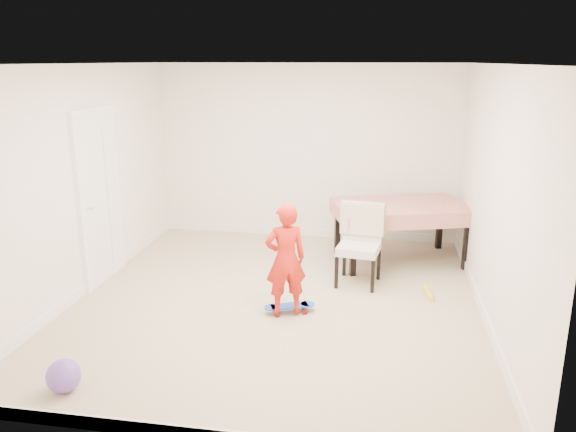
% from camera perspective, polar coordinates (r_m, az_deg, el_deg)
% --- Properties ---
extents(ground, '(5.00, 5.00, 0.00)m').
position_cam_1_polar(ground, '(6.44, -1.19, -8.61)').
color(ground, tan).
rests_on(ground, ground).
extents(ceiling, '(4.50, 5.00, 0.04)m').
position_cam_1_polar(ceiling, '(5.87, -1.33, 15.01)').
color(ceiling, white).
rests_on(ceiling, wall_back).
extents(wall_back, '(4.50, 0.04, 2.60)m').
position_cam_1_polar(wall_back, '(8.43, 1.92, 6.44)').
color(wall_back, white).
rests_on(wall_back, ground).
extents(wall_front, '(4.50, 0.04, 2.60)m').
position_cam_1_polar(wall_front, '(3.72, -8.47, -5.68)').
color(wall_front, white).
rests_on(wall_front, ground).
extents(wall_left, '(0.04, 5.00, 2.60)m').
position_cam_1_polar(wall_left, '(6.80, -20.09, 3.28)').
color(wall_left, white).
rests_on(wall_left, ground).
extents(wall_right, '(0.04, 5.00, 2.60)m').
position_cam_1_polar(wall_right, '(6.03, 20.07, 1.80)').
color(wall_right, white).
rests_on(wall_right, ground).
extents(door, '(0.11, 0.94, 2.11)m').
position_cam_1_polar(door, '(7.11, -18.66, 1.63)').
color(door, white).
rests_on(door, ground).
extents(baseboard_back, '(4.50, 0.02, 0.12)m').
position_cam_1_polar(baseboard_back, '(8.72, 1.86, -1.62)').
color(baseboard_back, white).
rests_on(baseboard_back, ground).
extents(baseboard_left, '(0.02, 5.00, 0.12)m').
position_cam_1_polar(baseboard_left, '(7.15, -19.24, -6.47)').
color(baseboard_left, white).
rests_on(baseboard_left, ground).
extents(baseboard_right, '(0.02, 5.00, 0.12)m').
position_cam_1_polar(baseboard_right, '(6.42, 19.12, -9.02)').
color(baseboard_right, white).
rests_on(baseboard_right, ground).
extents(dining_table, '(1.94, 1.53, 0.80)m').
position_cam_1_polar(dining_table, '(7.68, 11.27, -1.67)').
color(dining_table, red).
rests_on(dining_table, ground).
extents(dining_chair, '(0.62, 0.68, 0.98)m').
position_cam_1_polar(dining_chair, '(6.79, 7.21, -3.01)').
color(dining_chair, beige).
rests_on(dining_chair, ground).
extents(skateboard, '(0.59, 0.40, 0.08)m').
position_cam_1_polar(skateboard, '(6.15, 0.15, -9.40)').
color(skateboard, blue).
rests_on(skateboard, ground).
extents(child, '(0.51, 0.44, 1.20)m').
position_cam_1_polar(child, '(5.87, -0.25, -4.74)').
color(child, red).
rests_on(child, ground).
extents(balloon, '(0.28, 0.28, 0.28)m').
position_cam_1_polar(balloon, '(5.12, -21.85, -14.84)').
color(balloon, '#724DB8').
rests_on(balloon, ground).
extents(foam_toy, '(0.10, 0.40, 0.06)m').
position_cam_1_polar(foam_toy, '(6.77, 14.09, -7.57)').
color(foam_toy, yellow).
rests_on(foam_toy, ground).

